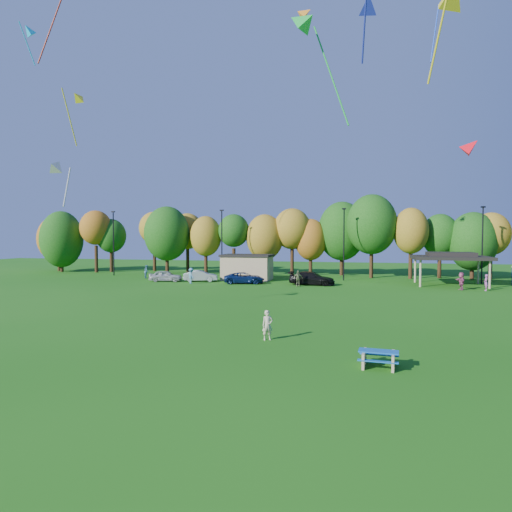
% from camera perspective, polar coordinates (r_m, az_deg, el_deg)
% --- Properties ---
extents(ground, '(160.00, 160.00, 0.00)m').
position_cam_1_polar(ground, '(19.47, 0.08, -14.31)').
color(ground, '#19600F').
rests_on(ground, ground).
extents(tree_line, '(93.57, 10.55, 11.15)m').
position_cam_1_polar(tree_line, '(63.88, 8.40, 2.78)').
color(tree_line, black).
rests_on(tree_line, ground).
extents(lamp_posts, '(64.50, 0.25, 9.09)m').
position_cam_1_polar(lamp_posts, '(58.20, 10.92, 1.79)').
color(lamp_posts, black).
rests_on(lamp_posts, ground).
extents(utility_building, '(6.30, 4.30, 3.25)m').
position_cam_1_polar(utility_building, '(58.06, -1.10, -1.39)').
color(utility_building, tan).
rests_on(utility_building, ground).
extents(pavilion, '(8.20, 6.20, 3.77)m').
position_cam_1_polar(pavilion, '(56.07, 23.14, -0.11)').
color(pavilion, tan).
rests_on(pavilion, ground).
extents(picnic_table, '(1.77, 1.51, 0.72)m').
position_cam_1_polar(picnic_table, '(20.70, 15.06, -12.16)').
color(picnic_table, tan).
rests_on(picnic_table, ground).
extents(kite_flyer, '(0.70, 0.61, 1.61)m').
position_cam_1_polar(kite_flyer, '(24.94, 1.45, -8.64)').
color(kite_flyer, beige).
rests_on(kite_flyer, ground).
extents(car_a, '(4.26, 2.38, 1.37)m').
position_cam_1_polar(car_a, '(57.23, -11.23, -2.45)').
color(car_a, silver).
rests_on(car_a, ground).
extents(car_b, '(4.39, 2.61, 1.37)m').
position_cam_1_polar(car_b, '(56.53, -6.95, -2.49)').
color(car_b, '#ADAEB3').
rests_on(car_b, ground).
extents(car_c, '(5.09, 3.11, 1.32)m').
position_cam_1_polar(car_c, '(53.69, -1.47, -2.76)').
color(car_c, navy).
rests_on(car_c, ground).
extents(car_d, '(5.34, 2.47, 1.51)m').
position_cam_1_polar(car_d, '(52.50, 6.99, -2.80)').
color(car_d, black).
rests_on(car_d, ground).
extents(far_person_0, '(1.13, 0.75, 1.79)m').
position_cam_1_polar(far_person_0, '(50.82, 5.26, -2.81)').
color(far_person_0, olive).
rests_on(far_person_0, ground).
extents(far_person_1, '(0.43, 0.63, 1.70)m').
position_cam_1_polar(far_person_1, '(52.27, 26.81, -2.98)').
color(far_person_1, '#BA57AC').
rests_on(far_person_1, ground).
extents(far_person_2, '(1.34, 1.34, 1.86)m').
position_cam_1_polar(far_person_2, '(53.95, -8.11, -2.47)').
color(far_person_2, teal).
rests_on(far_person_2, ground).
extents(far_person_3, '(0.88, 1.00, 1.73)m').
position_cam_1_polar(far_person_3, '(62.24, -13.50, -1.91)').
color(far_person_3, teal).
rests_on(far_person_3, ground).
extents(far_person_4, '(0.90, 1.79, 1.85)m').
position_cam_1_polar(far_person_4, '(51.96, 24.27, -2.87)').
color(far_person_4, '#A0426A').
rests_on(far_person_4, ground).
extents(kite_0, '(1.98, 2.59, 4.44)m').
position_cam_1_polar(kite_0, '(54.51, -26.58, 23.93)').
color(kite_0, '#0EAAD9').
extents(kite_3, '(1.47, 1.21, 1.29)m').
position_cam_1_polar(kite_3, '(28.96, 25.34, 12.28)').
color(kite_3, red).
extents(kite_5, '(1.22, 2.22, 3.48)m').
position_cam_1_polar(kite_5, '(34.34, -23.61, 10.24)').
color(kite_5, '#B2B2B2').
extents(kite_6, '(4.32, 2.26, 7.44)m').
position_cam_1_polar(kite_6, '(31.80, 5.44, 26.99)').
color(kite_6, green).
extents(kite_7, '(2.02, 1.72, 1.77)m').
position_cam_1_polar(kite_7, '(52.51, 6.26, 27.96)').
color(kite_7, orange).
extents(kite_11, '(1.48, 2.83, 4.51)m').
position_cam_1_polar(kite_11, '(32.08, 13.81, 28.19)').
color(kite_11, navy).
extents(kite_14, '(1.25, 3.15, 5.33)m').
position_cam_1_polar(kite_14, '(47.10, -21.46, 17.94)').
color(kite_14, gold).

